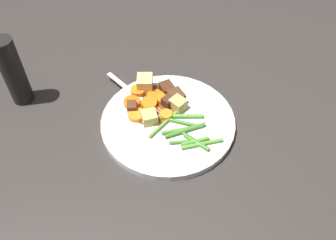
{
  "coord_description": "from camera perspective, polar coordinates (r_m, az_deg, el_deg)",
  "views": [
    {
      "loc": [
        -0.43,
        0.2,
        0.55
      ],
      "look_at": [
        0.0,
        0.0,
        0.01
      ],
      "focal_mm": 38.8,
      "sensor_mm": 36.0,
      "label": 1
    }
  ],
  "objects": [
    {
      "name": "green_bean_0",
      "position": [
        0.68,
        4.28,
        -3.4
      ],
      "size": [
        0.01,
        0.06,
        0.01
      ],
      "primitive_type": "cylinder",
      "rotation": [
        0.0,
        1.57,
        1.45
      ],
      "color": "#599E38",
      "rests_on": "dinner_plate"
    },
    {
      "name": "carrot_slice_6",
      "position": [
        0.72,
        -5.03,
        0.77
      ],
      "size": [
        0.04,
        0.04,
        0.01
      ],
      "primitive_type": "cylinder",
      "rotation": [
        0.0,
        0.0,
        6.19
      ],
      "color": "orange",
      "rests_on": "dinner_plate"
    },
    {
      "name": "dinner_plate",
      "position": [
        0.73,
        0.0,
        -0.36
      ],
      "size": [
        0.27,
        0.27,
        0.01
      ],
      "primitive_type": "cylinder",
      "color": "white",
      "rests_on": "ground_plane"
    },
    {
      "name": "potato_chunk_2",
      "position": [
        0.71,
        -2.97,
        0.42
      ],
      "size": [
        0.03,
        0.03,
        0.02
      ],
      "primitive_type": "cube",
      "rotation": [
        0.0,
        0.0,
        6.15
      ],
      "color": "#DBBC6B",
      "rests_on": "dinner_plate"
    },
    {
      "name": "ground_plane",
      "position": [
        0.73,
        0.0,
        -0.72
      ],
      "size": [
        3.0,
        3.0,
        0.0
      ],
      "primitive_type": "plane",
      "color": "#383330"
    },
    {
      "name": "carrot_slice_0",
      "position": [
        0.75,
        -0.68,
        3.31
      ],
      "size": [
        0.04,
        0.04,
        0.01
      ],
      "primitive_type": "cylinder",
      "rotation": [
        0.0,
        0.0,
        4.95
      ],
      "color": "orange",
      "rests_on": "dinner_plate"
    },
    {
      "name": "green_bean_2",
      "position": [
        0.68,
        5.4,
        -3.74
      ],
      "size": [
        0.02,
        0.08,
        0.01
      ],
      "primitive_type": "cylinder",
      "rotation": [
        0.0,
        1.57,
        1.39
      ],
      "color": "#66AD42",
      "rests_on": "dinner_plate"
    },
    {
      "name": "green_bean_3",
      "position": [
        0.72,
        2.98,
        0.61
      ],
      "size": [
        0.03,
        0.06,
        0.01
      ],
      "primitive_type": "cylinder",
      "rotation": [
        0.0,
        1.57,
        1.16
      ],
      "color": "#66AD42",
      "rests_on": "dinner_plate"
    },
    {
      "name": "meat_chunk_3",
      "position": [
        0.75,
        1.27,
        3.66
      ],
      "size": [
        0.04,
        0.03,
        0.02
      ],
      "primitive_type": "cube",
      "rotation": [
        0.0,
        0.0,
        3.23
      ],
      "color": "#56331E",
      "rests_on": "dinner_plate"
    },
    {
      "name": "green_bean_4",
      "position": [
        0.7,
        2.18,
        -1.51
      ],
      "size": [
        0.02,
        0.08,
        0.01
      ],
      "primitive_type": "cylinder",
      "rotation": [
        0.0,
        1.57,
        1.37
      ],
      "color": "#599E38",
      "rests_on": "dinner_plate"
    },
    {
      "name": "carrot_slice_7",
      "position": [
        0.74,
        -2.98,
        2.52
      ],
      "size": [
        0.04,
        0.04,
        0.01
      ],
      "primitive_type": "cylinder",
      "rotation": [
        0.0,
        0.0,
        4.56
      ],
      "color": "orange",
      "rests_on": "dinner_plate"
    },
    {
      "name": "pepper_mill",
      "position": [
        0.79,
        -23.17,
        6.98
      ],
      "size": [
        0.04,
        0.04,
        0.15
      ],
      "primitive_type": "cylinder",
      "color": "black",
      "rests_on": "ground_plane"
    },
    {
      "name": "carrot_slice_3",
      "position": [
        0.73,
        -2.92,
        1.12
      ],
      "size": [
        0.04,
        0.04,
        0.01
      ],
      "primitive_type": "cylinder",
      "rotation": [
        0.0,
        0.0,
        4.92
      ],
      "color": "orange",
      "rests_on": "dinner_plate"
    },
    {
      "name": "green_bean_1",
      "position": [
        0.68,
        2.65,
        -3.44
      ],
      "size": [
        0.03,
        0.06,
        0.01
      ],
      "primitive_type": "cylinder",
      "rotation": [
        0.0,
        1.57,
        1.23
      ],
      "color": "#4C8E33",
      "rests_on": "dinner_plate"
    },
    {
      "name": "carrot_slice_5",
      "position": [
        0.72,
        -0.65,
        0.67
      ],
      "size": [
        0.03,
        0.03,
        0.01
      ],
      "primitive_type": "cylinder",
      "rotation": [
        0.0,
        0.0,
        3.32
      ],
      "color": "orange",
      "rests_on": "dinner_plate"
    },
    {
      "name": "meat_chunk_2",
      "position": [
        0.73,
        -5.69,
        2.02
      ],
      "size": [
        0.03,
        0.03,
        0.02
      ],
      "primitive_type": "cube",
      "rotation": [
        0.0,
        0.0,
        2.8
      ],
      "color": "#56331E",
      "rests_on": "dinner_plate"
    },
    {
      "name": "green_bean_8",
      "position": [
        0.71,
        -0.75,
        -0.67
      ],
      "size": [
        0.04,
        0.08,
        0.01
      ],
      "primitive_type": "cylinder",
      "rotation": [
        0.0,
        1.57,
        2.04
      ],
      "color": "#66AD42",
      "rests_on": "dinner_plate"
    },
    {
      "name": "green_bean_5",
      "position": [
        0.68,
        4.53,
        -3.53
      ],
      "size": [
        0.05,
        0.03,
        0.01
      ],
      "primitive_type": "cylinder",
      "rotation": [
        0.0,
        1.57,
        0.47
      ],
      "color": "#4C8E33",
      "rests_on": "dinner_plate"
    },
    {
      "name": "meat_chunk_1",
      "position": [
        0.77,
        -0.19,
        4.97
      ],
      "size": [
        0.03,
        0.03,
        0.02
      ],
      "primitive_type": "cube",
      "rotation": [
        0.0,
        0.0,
        0.04
      ],
      "color": "#4C2B19",
      "rests_on": "dinner_plate"
    },
    {
      "name": "stew_sauce",
      "position": [
        0.75,
        -2.21,
        2.43
      ],
      "size": [
        0.11,
        0.11,
        0.0
      ],
      "primitive_type": "cylinder",
      "color": "brown",
      "rests_on": "dinner_plate"
    },
    {
      "name": "fork",
      "position": [
        0.77,
        -5.15,
        3.93
      ],
      "size": [
        0.17,
        0.07,
        0.0
      ],
      "color": "silver",
      "rests_on": "dinner_plate"
    },
    {
      "name": "meat_chunk_0",
      "position": [
        0.74,
        0.15,
        2.97
      ],
      "size": [
        0.03,
        0.03,
        0.02
      ],
      "primitive_type": "cube",
      "rotation": [
        0.0,
        0.0,
        5.1
      ],
      "color": "#4C2B19",
      "rests_on": "dinner_plate"
    },
    {
      "name": "green_bean_6",
      "position": [
        0.69,
        3.73,
        -2.87
      ],
      "size": [
        0.06,
        0.03,
        0.01
      ],
      "primitive_type": "cylinder",
      "rotation": [
        0.0,
        1.57,
        0.47
      ],
      "color": "#4C8E33",
      "rests_on": "dinner_plate"
    },
    {
      "name": "green_bean_7",
      "position": [
        0.7,
        2.74,
        -1.64
      ],
      "size": [
        0.01,
        0.08,
        0.01
      ],
      "primitive_type": "cylinder",
      "rotation": [
        0.0,
        1.57,
        1.54
      ],
      "color": "#4C8E33",
      "rests_on": "dinner_plate"
    },
    {
      "name": "carrot_slice_4",
      "position": [
        0.75,
        -5.67,
        2.76
      ],
      "size": [
        0.05,
        0.05,
        0.01
      ],
      "primitive_type": "cylinder",
      "rotation": [
        0.0,
        0.0,
        5.16
      ],
      "color": "orange",
      "rests_on": "dinner_plate"
    },
    {
      "name": "carrot_slice_1",
      "position": [
        0.76,
        -2.22,
        3.7
      ],
      "size": [
        0.03,
        0.03,
        0.01
      ],
      "primitive_type": "cylinder",
      "rotation": [
        0.0,
        0.0,
        1.64
      ],
      "color": "orange",
      "rests_on": "dinner_plate"
    },
    {
      "name": "potato_chunk_0",
      "position": [
        0.77,
        -3.66,
        5.73
      ],
      "size": [
        0.05,
        0.04,
        0.03
      ],
      "primitive_type": "cube",
      "rotation": [
        0.0,
        0.0,
        1.15
      ],
      "color": "#E5CC7A",
      "rests_on": "dinner_plate"
    },
    {
      "name": "potato_chunk_1",
      "position": [
        0.73,
        1.58,
        2.53
      ],
      "size": [
        0.04,
        0.04,
        0.02
      ],
      "primitive_type": "cube",
      "rotation": [
        0.0,
        0.0,
        0.39
      ],
      "color": "#DBBC6B",
      "rests_on": "dinner_plate"
    },
    {
      "name": "carrot_slice_2",
      "position": [
        0.77,
        -4.77,
        4.51
      ],
      "size": [
        0.03,
        0.03,
        0.01
      ],
      "primitive_type": "cylinder",
      "rotation": [
        0.0,
        0.0,
        1.46
      ],
      "color": "orange",
      "rests_on": "dinner_plate"
    },
    {
      "name": "green_bean_9",
      "position": [
        0.71,
        1.75,
        -0.28
      ],
      "size": [
        0.06,
        0.06,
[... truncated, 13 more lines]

